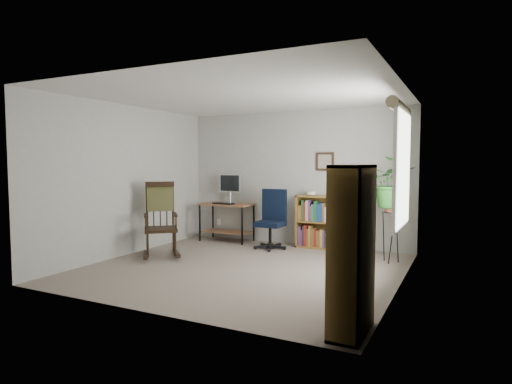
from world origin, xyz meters
The scene contains 18 objects.
floor centered at (0.00, 0.00, 0.00)m, with size 4.20×4.00×0.00m, color gray.
ceiling centered at (0.00, 0.00, 2.40)m, with size 4.20×4.00×0.00m, color silver.
wall_back centered at (0.00, 2.00, 1.20)m, with size 4.20×0.00×2.40m, color #B2B2AE.
wall_front centered at (0.00, -2.00, 1.20)m, with size 4.20×0.00×2.40m, color #B2B2AE.
wall_left centered at (-2.10, 0.00, 1.20)m, with size 0.00×4.00×2.40m, color #B2B2AE.
wall_right centered at (2.10, 0.00, 1.20)m, with size 0.00×4.00×2.40m, color #B2B2AE.
window centered at (2.06, 0.30, 1.40)m, with size 0.12×1.20×1.50m, color silver, non-canonical shape.
desk centered at (-1.26, 1.70, 0.36)m, with size 0.99×0.54×0.71m, color #8E5E3F, non-canonical shape.
monitor centered at (-1.26, 1.84, 0.99)m, with size 0.46×0.16×0.56m, color #B9BABE, non-canonical shape.
keyboard centered at (-1.26, 1.58, 0.72)m, with size 0.40×0.15×0.03m, color black.
office_chair centered at (-0.22, 1.39, 0.52)m, with size 0.57×0.57×1.04m, color black, non-canonical shape.
rocking_chair centered at (-1.51, 0.07, 0.60)m, with size 0.62×1.03×1.20m, color black, non-canonical shape.
low_bookshelf centered at (0.56, 1.82, 0.46)m, with size 0.87×0.29×0.92m, color olive, non-canonical shape.
tall_bookshelf centered at (1.92, -1.60, 0.73)m, with size 0.28×0.64×1.47m, color olive, non-canonical shape.
plant_stand centered at (1.80, 1.27, 0.44)m, with size 0.24×0.24×0.88m, color black, non-canonical shape.
spider_plant centered at (1.80, 1.27, 1.55)m, with size 1.69×1.88×1.46m, color #266322.
potted_plant_small centered at (0.84, 1.83, 0.97)m, with size 0.13×0.24×0.11m, color #266322.
framed_picture centered at (0.56, 1.97, 1.50)m, with size 0.32×0.04×0.32m, color black, non-canonical shape.
Camera 1 is at (2.80, -5.23, 1.49)m, focal length 30.00 mm.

